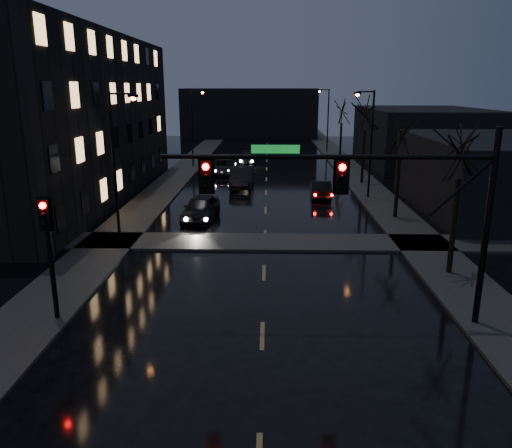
# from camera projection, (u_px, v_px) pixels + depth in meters

# --- Properties ---
(sidewalk_left) EXTENTS (3.00, 140.00, 0.12)m
(sidewalk_left) POSITION_uv_depth(u_px,v_px,m) (168.00, 184.00, 43.30)
(sidewalk_left) COLOR #2D2D2B
(sidewalk_left) RESTS_ON ground
(sidewalk_right) EXTENTS (3.00, 140.00, 0.12)m
(sidewalk_right) POSITION_uv_depth(u_px,v_px,m) (365.00, 185.00, 42.89)
(sidewalk_right) COLOR #2D2D2B
(sidewalk_right) RESTS_ON ground
(sidewalk_cross) EXTENTS (40.00, 3.00, 0.12)m
(sidewalk_cross) POSITION_uv_depth(u_px,v_px,m) (265.00, 242.00, 27.19)
(sidewalk_cross) COLOR #2D2D2B
(sidewalk_cross) RESTS_ON ground
(apartment_block) EXTENTS (12.00, 30.00, 12.00)m
(apartment_block) POSITION_uv_depth(u_px,v_px,m) (45.00, 118.00, 37.09)
(apartment_block) COLOR black
(apartment_block) RESTS_ON ground
(commercial_right_near) EXTENTS (10.00, 14.00, 5.00)m
(commercial_right_near) POSITION_uv_depth(u_px,v_px,m) (497.00, 175.00, 33.40)
(commercial_right_near) COLOR black
(commercial_right_near) RESTS_ON ground
(commercial_right_far) EXTENTS (12.00, 18.00, 6.00)m
(commercial_right_far) POSITION_uv_depth(u_px,v_px,m) (422.00, 137.00, 54.44)
(commercial_right_far) COLOR black
(commercial_right_far) RESTS_ON ground
(far_block) EXTENTS (22.00, 10.00, 8.00)m
(far_block) POSITION_uv_depth(u_px,v_px,m) (250.00, 113.00, 83.57)
(far_block) COLOR black
(far_block) RESTS_ON ground
(signal_mast) EXTENTS (11.11, 0.41, 7.00)m
(signal_mast) POSITION_uv_depth(u_px,v_px,m) (378.00, 191.00, 16.66)
(signal_mast) COLOR black
(signal_mast) RESTS_ON ground
(signal_pole_left) EXTENTS (0.35, 0.41, 4.53)m
(signal_pole_left) POSITION_uv_depth(u_px,v_px,m) (49.00, 241.00, 17.42)
(signal_pole_left) COLOR black
(signal_pole_left) RESTS_ON ground
(tree_near) EXTENTS (3.52, 3.52, 8.08)m
(tree_near) POSITION_uv_depth(u_px,v_px,m) (464.00, 136.00, 21.02)
(tree_near) COLOR black
(tree_near) RESTS_ON ground
(tree_mid_a) EXTENTS (3.30, 3.30, 7.58)m
(tree_mid_a) POSITION_uv_depth(u_px,v_px,m) (402.00, 127.00, 30.76)
(tree_mid_a) COLOR black
(tree_mid_a) RESTS_ON ground
(tree_mid_b) EXTENTS (3.74, 3.74, 8.59)m
(tree_mid_b) POSITION_uv_depth(u_px,v_px,m) (366.00, 107.00, 42.12)
(tree_mid_b) COLOR black
(tree_mid_b) RESTS_ON ground
(tree_far) EXTENTS (3.43, 3.43, 7.88)m
(tree_far) POSITION_uv_depth(u_px,v_px,m) (342.00, 107.00, 55.76)
(tree_far) COLOR black
(tree_far) RESTS_ON ground
(streetlight_l_near) EXTENTS (1.53, 0.28, 8.00)m
(streetlight_l_near) POSITION_uv_depth(u_px,v_px,m) (118.00, 156.00, 25.64)
(streetlight_l_near) COLOR black
(streetlight_l_near) RESTS_ON ground
(streetlight_l_far) EXTENTS (1.53, 0.28, 8.00)m
(streetlight_l_far) POSITION_uv_depth(u_px,v_px,m) (194.00, 121.00, 51.66)
(streetlight_l_far) COLOR black
(streetlight_l_far) RESTS_ON ground
(streetlight_r_mid) EXTENTS (1.53, 0.28, 8.00)m
(streetlight_r_mid) POSITION_uv_depth(u_px,v_px,m) (369.00, 135.00, 36.84)
(streetlight_r_mid) COLOR black
(streetlight_r_mid) RESTS_ON ground
(streetlight_r_far) EXTENTS (1.53, 0.28, 8.00)m
(streetlight_r_far) POSITION_uv_depth(u_px,v_px,m) (326.00, 115.00, 63.83)
(streetlight_r_far) COLOR black
(streetlight_r_far) RESTS_ON ground
(oncoming_car_a) EXTENTS (2.33, 4.85, 1.60)m
(oncoming_car_a) POSITION_uv_depth(u_px,v_px,m) (201.00, 208.00, 31.62)
(oncoming_car_a) COLOR black
(oncoming_car_a) RESTS_ON ground
(oncoming_car_b) EXTENTS (1.88, 5.10, 1.67)m
(oncoming_car_b) POSITION_uv_depth(u_px,v_px,m) (242.00, 178.00, 42.12)
(oncoming_car_b) COLOR black
(oncoming_car_b) RESTS_ON ground
(oncoming_car_c) EXTENTS (2.81, 5.39, 1.45)m
(oncoming_car_c) POSITION_uv_depth(u_px,v_px,m) (224.00, 167.00, 48.43)
(oncoming_car_c) COLOR black
(oncoming_car_c) RESTS_ON ground
(oncoming_car_d) EXTENTS (1.88, 4.54, 1.31)m
(oncoming_car_d) POSITION_uv_depth(u_px,v_px,m) (247.00, 158.00, 54.89)
(oncoming_car_d) COLOR black
(oncoming_car_d) RESTS_ON ground
(lead_car) EXTENTS (1.62, 4.21, 1.37)m
(lead_car) POSITION_uv_depth(u_px,v_px,m) (321.00, 189.00, 38.07)
(lead_car) COLOR black
(lead_car) RESTS_ON ground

